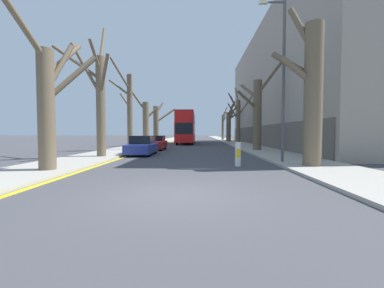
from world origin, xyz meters
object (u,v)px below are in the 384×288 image
street_tree_left_3 (145,121)px  street_tree_right_1 (257,112)px  street_tree_right_0 (311,89)px  lamp_post (282,74)px  street_tree_left_0 (48,99)px  street_tree_left_4 (157,123)px  street_tree_right_2 (238,118)px  parked_car_0 (142,146)px  parked_car_1 (156,143)px  street_tree_right_4 (223,125)px  street_tree_left_2 (129,109)px  street_tree_left_1 (99,97)px  street_tree_right_3 (230,123)px  traffic_bollard (238,154)px  double_decker_bus (186,126)px

street_tree_left_3 → street_tree_right_1: size_ratio=0.94×
street_tree_right_0 → lamp_post: lamp_post is taller
street_tree_left_0 → lamp_post: 11.24m
street_tree_left_4 → street_tree_right_2: bearing=-13.4°
street_tree_right_2 → parked_car_0: 19.02m
parked_car_1 → street_tree_right_4: bearing=73.6°
lamp_post → street_tree_left_2: bearing=137.8°
street_tree_right_2 → street_tree_left_4: bearing=166.6°
street_tree_left_1 → street_tree_right_3: street_tree_left_1 is taller
street_tree_right_1 → traffic_bollard: bearing=-107.2°
street_tree_right_0 → street_tree_right_3: (0.13, 33.63, -0.37)m
street_tree_left_3 → traffic_bollard: 20.22m
street_tree_right_0 → parked_car_1: street_tree_right_0 is taller
street_tree_right_4 → street_tree_left_3: bearing=-114.4°
parked_car_0 → traffic_bollard: parked_car_0 is taller
street_tree_left_3 → street_tree_right_3: bearing=51.5°
street_tree_left_0 → lamp_post: lamp_post is taller
street_tree_left_3 → street_tree_left_0: bearing=-89.3°
street_tree_left_1 → street_tree_right_4: size_ratio=1.27×
street_tree_right_2 → parked_car_0: bearing=-120.2°
street_tree_right_3 → parked_car_1: bearing=-114.3°
street_tree_left_2 → lamp_post: lamp_post is taller
street_tree_right_1 → street_tree_left_0: bearing=-132.3°
street_tree_left_0 → parked_car_1: bearing=81.7°
street_tree_right_1 → street_tree_right_4: size_ratio=1.09×
parked_car_0 → street_tree_right_1: bearing=24.5°
street_tree_left_2 → parked_car_1: bearing=23.6°
street_tree_left_0 → street_tree_right_2: size_ratio=0.83×
street_tree_left_1 → traffic_bollard: (8.44, -3.93, -3.35)m
double_decker_bus → traffic_bollard: (3.93, -25.64, -2.02)m
street_tree_right_3 → street_tree_left_3: bearing=-128.5°
street_tree_right_4 → street_tree_left_1: bearing=-106.3°
street_tree_left_4 → street_tree_right_4: bearing=58.6°
street_tree_left_0 → parked_car_1: street_tree_left_0 is taller
street_tree_right_2 → lamp_post: bearing=-92.4°
street_tree_right_1 → lamp_post: size_ratio=0.91×
street_tree_left_0 → traffic_bollard: size_ratio=5.53×
traffic_bollard → street_tree_left_0: bearing=-165.7°
street_tree_left_2 → street_tree_right_1: size_ratio=1.02×
street_tree_left_0 → traffic_bollard: 8.81m
street_tree_left_3 → street_tree_left_4: (0.22, 7.00, 0.07)m
lamp_post → parked_car_1: bearing=128.3°
street_tree_right_2 → lamp_post: 21.39m
street_tree_right_1 → parked_car_0: bearing=-155.5°
parked_car_0 → lamp_post: size_ratio=0.48×
parked_car_1 → street_tree_right_0: bearing=-52.8°
street_tree_right_2 → street_tree_right_3: 10.69m
parked_car_0 → lamp_post: lamp_post is taller
street_tree_left_1 → parked_car_0: 4.60m
street_tree_right_2 → lamp_post: (-0.88, -21.34, 1.17)m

